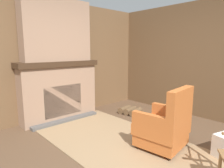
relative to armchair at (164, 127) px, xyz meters
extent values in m
plane|color=brown|center=(-0.13, -0.53, -0.36)|extent=(14.00, 14.00, 0.00)
cube|color=brown|center=(-2.59, -0.53, 0.95)|extent=(0.06, 5.46, 2.62)
cube|color=brown|center=(-0.13, 1.93, 0.95)|extent=(5.46, 0.06, 2.62)
cube|color=#9E7A60|center=(-2.38, -0.53, 0.24)|extent=(0.37, 1.70, 1.19)
cube|color=black|center=(-2.23, -0.53, 0.10)|extent=(0.08, 0.88, 0.67)
cube|color=#565451|center=(-2.11, -0.53, -0.33)|extent=(0.16, 1.53, 0.06)
cube|color=#3D2819|center=(-2.38, -0.53, 0.89)|extent=(0.47, 1.80, 0.11)
cube|color=#9E7A60|center=(-2.38, -0.53, 1.59)|extent=(0.32, 1.50, 1.30)
cube|color=#997A56|center=(-0.42, -0.39, -0.35)|extent=(3.72, 1.70, 0.01)
cube|color=#C6662D|center=(-0.05, -0.01, -0.18)|extent=(0.73, 0.75, 0.24)
cube|color=#C6662D|center=(-0.05, -0.01, -0.03)|extent=(0.77, 0.79, 0.18)
cube|color=#C6662D|center=(0.23, 0.03, 0.35)|extent=(0.21, 0.72, 0.58)
cube|color=#C6662D|center=(-0.03, -0.32, 0.16)|extent=(0.62, 0.17, 0.20)
cube|color=#C6662D|center=(-0.11, 0.30, 0.16)|extent=(0.62, 0.17, 0.20)
cylinder|color=#332319|center=(-0.29, -0.32, -0.33)|extent=(0.06, 0.06, 0.06)
cylinder|color=#332319|center=(-0.36, 0.24, -0.33)|extent=(0.06, 0.06, 0.06)
cylinder|color=#332319|center=(0.26, -0.25, -0.33)|extent=(0.06, 0.06, 0.06)
cylinder|color=#332319|center=(0.18, 0.31, -0.33)|extent=(0.06, 0.06, 0.06)
cylinder|color=olive|center=(0.93, -0.31, -0.12)|extent=(0.05, 0.05, 0.38)
cylinder|color=brown|center=(-1.70, 0.88, -0.28)|extent=(0.22, 0.40, 0.16)
cylinder|color=brown|center=(-1.55, 0.91, -0.28)|extent=(0.22, 0.40, 0.16)
cylinder|color=brown|center=(-1.39, 0.93, -0.28)|extent=(0.22, 0.40, 0.16)
cube|color=white|center=(0.65, 0.49, -0.19)|extent=(0.11, 0.36, 0.34)
ellipsoid|color=#99B29E|center=(-2.41, -1.04, 0.99)|extent=(0.13, 0.13, 0.09)
cylinder|color=white|center=(-2.41, -1.04, 1.12)|extent=(0.07, 0.07, 0.16)
cube|color=gray|center=(-2.41, -0.33, 1.02)|extent=(0.13, 0.20, 0.14)
cube|color=silver|center=(-2.34, -0.33, 1.02)|extent=(0.01, 0.04, 0.02)
cylinder|color=gold|center=(-2.43, -0.60, 1.08)|extent=(0.07, 0.28, 0.27)
camera|label=1|loc=(1.62, -2.60, 1.19)|focal=32.00mm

